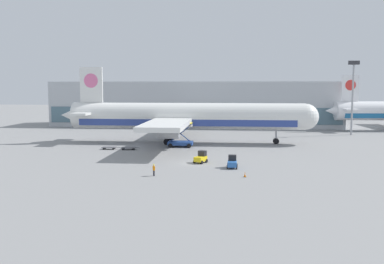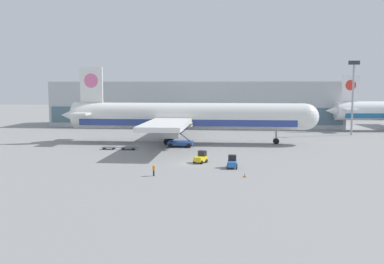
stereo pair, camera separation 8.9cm
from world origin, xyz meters
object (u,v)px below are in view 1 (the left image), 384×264
baggage_tug_foreground (232,162)px  baggage_dolly_second (128,148)px  baggage_dolly_lead (109,147)px  ground_crew_near (154,169)px  traffic_cone_near (245,175)px  scissor_lift_loader (180,138)px  light_mast (353,91)px  airplane_main (183,117)px  baggage_tug_mid (201,158)px

baggage_tug_foreground → baggage_dolly_second: size_ratio=0.67×
baggage_dolly_lead → ground_crew_near: ground_crew_near is taller
baggage_tug_foreground → traffic_cone_near: bearing=-163.0°
baggage_dolly_second → baggage_tug_foreground: bearing=-40.8°
scissor_lift_loader → light_mast: bearing=31.7°
airplane_main → baggage_dolly_lead: airplane_main is taller
scissor_lift_loader → baggage_tug_foreground: size_ratio=2.11×
light_mast → baggage_dolly_lead: light_mast is taller
airplane_main → traffic_cone_near: bearing=-69.8°
baggage_dolly_second → traffic_cone_near: 32.74m
baggage_tug_foreground → light_mast: bearing=-31.4°
baggage_tug_mid → baggage_dolly_second: (-15.78, 12.92, -0.49)m
scissor_lift_loader → ground_crew_near: 29.19m
scissor_lift_loader → baggage_dolly_lead: scissor_lift_loader is taller
light_mast → ground_crew_near: size_ratio=11.30×
baggage_dolly_second → traffic_cone_near: (22.94, -23.36, -0.03)m
airplane_main → baggage_tug_mid: airplane_main is taller
light_mast → baggage_tug_mid: 57.77m
baggage_dolly_lead → traffic_cone_near: (26.98, -23.57, -0.03)m
airplane_main → baggage_tug_foreground: bearing=-68.8°
ground_crew_near → baggage_dolly_lead: bearing=174.1°
ground_crew_near → traffic_cone_near: size_ratio=2.30×
baggage_tug_foreground → baggage_dolly_second: (-21.05, 16.84, -0.49)m
traffic_cone_near → ground_crew_near: bearing=-177.2°
traffic_cone_near → baggage_tug_mid: bearing=124.4°
scissor_lift_loader → traffic_cone_near: scissor_lift_loader is taller
baggage_tug_mid → traffic_cone_near: baggage_tug_mid is taller
light_mast → traffic_cone_near: light_mast is taller
baggage_tug_mid → light_mast: bearing=-14.9°
baggage_dolly_second → traffic_cone_near: bearing=-47.7°
light_mast → baggage_tug_mid: (-35.63, -44.25, -10.47)m
baggage_dolly_second → ground_crew_near: ground_crew_near is taller
airplane_main → scissor_lift_loader: airplane_main is taller
airplane_main → baggage_dolly_second: size_ratio=15.58×
scissor_lift_loader → baggage_tug_mid: scissor_lift_loader is taller
airplane_main → baggage_dolly_lead: size_ratio=15.58×
light_mast → baggage_dolly_lead: (-55.46, -31.12, -10.96)m
airplane_main → traffic_cone_near: (13.16, -34.73, -5.48)m
baggage_tug_foreground → ground_crew_near: size_ratio=1.46×
baggage_tug_foreground → baggage_dolly_second: bearing=52.2°
airplane_main → traffic_cone_near: 37.54m
airplane_main → baggage_tug_mid: bearing=-76.7°
light_mast → scissor_lift_loader: 49.96m
scissor_lift_loader → baggage_dolly_lead: (-13.94, -4.96, -1.57)m
baggage_tug_mid → baggage_dolly_lead: (-19.83, 13.13, -0.49)m
baggage_dolly_second → ground_crew_near: size_ratio=2.19×
airplane_main → baggage_dolly_second: (-9.77, -11.37, -5.45)m
light_mast → ground_crew_near: light_mast is taller
baggage_dolly_lead → airplane_main: bearing=36.8°
baggage_dolly_lead → ground_crew_near: bearing=-62.2°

